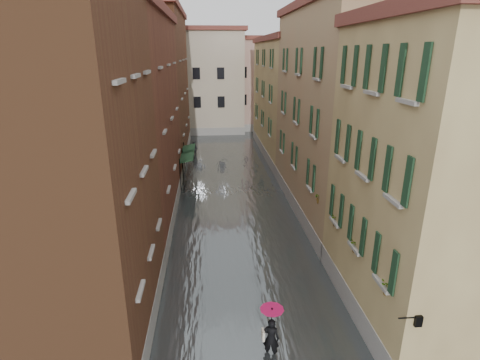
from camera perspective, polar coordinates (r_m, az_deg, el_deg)
name	(u,v)px	position (r m, az deg, el deg)	size (l,w,h in m)	color
ground	(249,291)	(18.09, 1.36, -16.57)	(120.00, 120.00, 0.00)	#525254
floodwater	(231,191)	(29.58, -1.31, -1.67)	(10.00, 60.00, 0.20)	#454B4D
building_left_near	(53,176)	(14.30, -26.57, 0.61)	(6.00, 8.00, 13.00)	brown
building_left_mid	(122,124)	(24.61, -17.48, 8.11)	(6.00, 14.00, 12.50)	brown
building_left_far	(154,89)	(39.16, -13.01, 13.33)	(6.00, 16.00, 14.00)	brown
building_right_near	(439,185)	(16.03, 28.12, -0.63)	(6.00, 8.00, 11.50)	#957C4C
building_right_mid	(342,117)	(25.48, 15.29, 9.23)	(6.00, 14.00, 13.00)	#96815B
building_right_far	(292,101)	(39.88, 7.92, 11.91)	(6.00, 16.00, 11.50)	#957C4C
building_end_cream	(198,83)	(52.81, -6.47, 14.47)	(12.00, 9.00, 13.00)	#BFB498
building_end_pink	(261,85)	(55.35, 3.24, 14.23)	(10.00, 9.00, 12.00)	tan
awning_near	(187,157)	(30.51, -8.11, 3.48)	(1.09, 3.35, 2.80)	#17341D
awning_far	(188,150)	(32.90, -7.90, 4.60)	(1.09, 2.88, 2.80)	#17341D
wall_lantern	(417,320)	(12.90, 25.34, -18.70)	(0.71, 0.22, 0.35)	black
window_planters	(347,225)	(16.68, 16.02, -6.65)	(0.59, 8.76, 0.84)	brown
pedestrian_main	(271,330)	(14.30, 4.77, -21.76)	(0.85, 0.85, 2.06)	black
pedestrian_far	(194,149)	(39.89, -6.96, 4.67)	(0.75, 0.59, 1.55)	black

